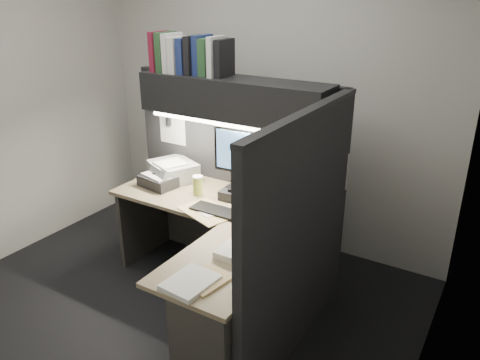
{
  "coord_description": "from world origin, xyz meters",
  "views": [
    {
      "loc": [
        2.0,
        -2.21,
        2.25
      ],
      "look_at": [
        0.34,
        0.51,
        0.96
      ],
      "focal_mm": 35.0,
      "sensor_mm": 36.0,
      "label": 1
    }
  ],
  "objects_px": {
    "desk": "(212,276)",
    "coffee_cup": "(198,186)",
    "overhead_shelf": "(233,98)",
    "telephone": "(312,204)",
    "printer": "(173,171)",
    "keyboard": "(220,212)",
    "monitor": "(246,173)",
    "notebook_stack": "(160,180)"
  },
  "relations": [
    {
      "from": "keyboard",
      "to": "coffee_cup",
      "type": "relative_size",
      "value": 3.12
    },
    {
      "from": "monitor",
      "to": "telephone",
      "type": "height_order",
      "value": "monitor"
    },
    {
      "from": "desk",
      "to": "monitor",
      "type": "relative_size",
      "value": 2.97
    },
    {
      "from": "desk",
      "to": "printer",
      "type": "xyz_separation_m",
      "value": [
        -0.89,
        0.71,
        0.36
      ]
    },
    {
      "from": "coffee_cup",
      "to": "monitor",
      "type": "bearing_deg",
      "value": 15.94
    },
    {
      "from": "desk",
      "to": "coffee_cup",
      "type": "bearing_deg",
      "value": 132.55
    },
    {
      "from": "desk",
      "to": "printer",
      "type": "distance_m",
      "value": 1.19
    },
    {
      "from": "telephone",
      "to": "notebook_stack",
      "type": "relative_size",
      "value": 0.7
    },
    {
      "from": "desk",
      "to": "coffee_cup",
      "type": "distance_m",
      "value": 0.83
    },
    {
      "from": "keyboard",
      "to": "coffee_cup",
      "type": "bearing_deg",
      "value": 150.55
    },
    {
      "from": "desk",
      "to": "overhead_shelf",
      "type": "relative_size",
      "value": 1.1
    },
    {
      "from": "keyboard",
      "to": "telephone",
      "type": "bearing_deg",
      "value": 37.9
    },
    {
      "from": "desk",
      "to": "keyboard",
      "type": "xyz_separation_m",
      "value": [
        -0.16,
        0.36,
        0.3
      ]
    },
    {
      "from": "desk",
      "to": "overhead_shelf",
      "type": "bearing_deg",
      "value": 111.79
    },
    {
      "from": "monitor",
      "to": "telephone",
      "type": "bearing_deg",
      "value": 10.77
    },
    {
      "from": "desk",
      "to": "printer",
      "type": "relative_size",
      "value": 4.41
    },
    {
      "from": "overhead_shelf",
      "to": "keyboard",
      "type": "xyz_separation_m",
      "value": [
        0.14,
        -0.39,
        -0.76
      ]
    },
    {
      "from": "keyboard",
      "to": "printer",
      "type": "bearing_deg",
      "value": 154.03
    },
    {
      "from": "telephone",
      "to": "printer",
      "type": "bearing_deg",
      "value": 175.38
    },
    {
      "from": "desk",
      "to": "notebook_stack",
      "type": "xyz_separation_m",
      "value": [
        -0.89,
        0.54,
        0.33
      ]
    },
    {
      "from": "desk",
      "to": "overhead_shelf",
      "type": "xyz_separation_m",
      "value": [
        -0.3,
        0.75,
        1.06
      ]
    },
    {
      "from": "desk",
      "to": "telephone",
      "type": "xyz_separation_m",
      "value": [
        0.38,
        0.79,
        0.33
      ]
    },
    {
      "from": "overhead_shelf",
      "to": "notebook_stack",
      "type": "relative_size",
      "value": 5.07
    },
    {
      "from": "telephone",
      "to": "coffee_cup",
      "type": "height_order",
      "value": "coffee_cup"
    },
    {
      "from": "keyboard",
      "to": "overhead_shelf",
      "type": "bearing_deg",
      "value": 109.11
    },
    {
      "from": "telephone",
      "to": "keyboard",
      "type": "bearing_deg",
      "value": -150.04
    },
    {
      "from": "notebook_stack",
      "to": "keyboard",
      "type": "bearing_deg",
      "value": -13.81
    },
    {
      "from": "notebook_stack",
      "to": "printer",
      "type": "bearing_deg",
      "value": 89.16
    },
    {
      "from": "overhead_shelf",
      "to": "telephone",
      "type": "xyz_separation_m",
      "value": [
        0.68,
        0.03,
        -0.73
      ]
    },
    {
      "from": "telephone",
      "to": "coffee_cup",
      "type": "relative_size",
      "value": 1.44
    },
    {
      "from": "telephone",
      "to": "printer",
      "type": "distance_m",
      "value": 1.27
    },
    {
      "from": "overhead_shelf",
      "to": "telephone",
      "type": "distance_m",
      "value": 1.0
    },
    {
      "from": "overhead_shelf",
      "to": "keyboard",
      "type": "bearing_deg",
      "value": -70.76
    },
    {
      "from": "telephone",
      "to": "coffee_cup",
      "type": "bearing_deg",
      "value": -173.37
    },
    {
      "from": "overhead_shelf",
      "to": "keyboard",
      "type": "relative_size",
      "value": 3.34
    },
    {
      "from": "desk",
      "to": "printer",
      "type": "bearing_deg",
      "value": 141.32
    },
    {
      "from": "printer",
      "to": "desk",
      "type": "bearing_deg",
      "value": -14.64
    },
    {
      "from": "monitor",
      "to": "printer",
      "type": "distance_m",
      "value": 0.78
    },
    {
      "from": "telephone",
      "to": "notebook_stack",
      "type": "distance_m",
      "value": 1.29
    },
    {
      "from": "keyboard",
      "to": "telephone",
      "type": "relative_size",
      "value": 2.16
    },
    {
      "from": "overhead_shelf",
      "to": "coffee_cup",
      "type": "distance_m",
      "value": 0.75
    },
    {
      "from": "monitor",
      "to": "telephone",
      "type": "xyz_separation_m",
      "value": [
        0.51,
        0.12,
        -0.18
      ]
    }
  ]
}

